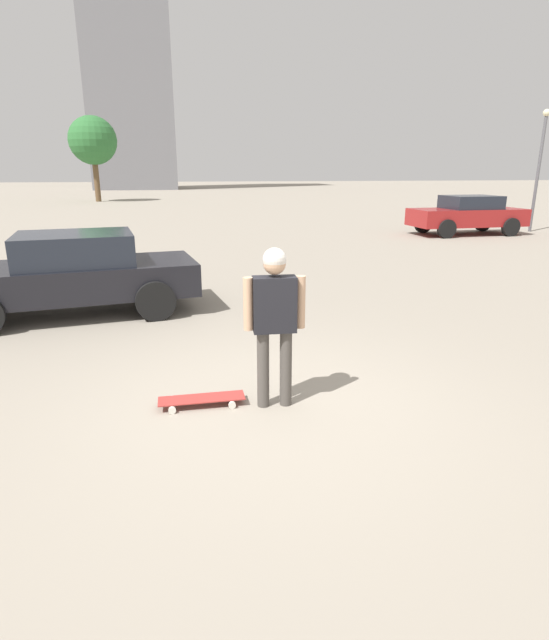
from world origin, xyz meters
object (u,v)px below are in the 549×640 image
object	(u,v)px
person	(274,311)
car_parked_near	(73,273)
car_parked_far	(468,214)
skateboard	(202,399)

from	to	relation	value
person	car_parked_near	distance (m)	5.00
car_parked_far	skateboard	bearing A→B (deg)	48.05
skateboard	car_parked_far	bearing A→B (deg)	-129.98
car_parked_near	car_parked_far	bearing A→B (deg)	-153.69
person	skateboard	xyz separation A→B (m)	(0.77, -0.13, -0.98)
skateboard	car_parked_near	size ratio (longest dim) A/B	0.21
car_parked_near	car_parked_far	size ratio (longest dim) A/B	0.99
skateboard	car_parked_far	size ratio (longest dim) A/B	0.21
person	car_parked_far	size ratio (longest dim) A/B	0.39
skateboard	car_parked_far	world-z (taller)	car_parked_far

